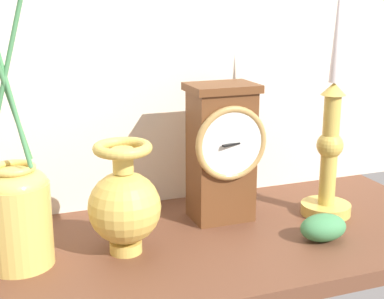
% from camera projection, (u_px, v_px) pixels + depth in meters
% --- Properties ---
extents(ground_plane, '(1.00, 0.36, 0.02)m').
position_uv_depth(ground_plane, '(149.00, 254.00, 0.82)').
color(ground_plane, brown).
extents(back_wall, '(1.20, 0.02, 0.65)m').
position_uv_depth(back_wall, '(112.00, 13.00, 0.90)').
color(back_wall, silver).
rests_on(back_wall, ground_plane).
extents(mantel_clock, '(0.12, 0.09, 0.22)m').
position_uv_depth(mantel_clock, '(222.00, 151.00, 0.89)').
color(mantel_clock, brown).
rests_on(mantel_clock, ground_plane).
extents(candlestick_tall_left, '(0.08, 0.08, 0.39)m').
position_uv_depth(candlestick_tall_left, '(330.00, 146.00, 0.91)').
color(candlestick_tall_left, gold).
rests_on(candlestick_tall_left, ground_plane).
extents(brass_vase_bulbous, '(0.10, 0.10, 0.16)m').
position_uv_depth(brass_vase_bulbous, '(124.00, 203.00, 0.78)').
color(brass_vase_bulbous, gold).
rests_on(brass_vase_bulbous, ground_plane).
extents(brass_vase_jar, '(0.10, 0.09, 0.39)m').
position_uv_depth(brass_vase_jar, '(15.00, 200.00, 0.74)').
color(brass_vase_jar, '#D7B456').
rests_on(brass_vase_jar, ground_plane).
extents(ivy_sprig, '(0.07, 0.05, 0.04)m').
position_uv_depth(ivy_sprig, '(323.00, 228.00, 0.83)').
color(ivy_sprig, '#40844E').
rests_on(ivy_sprig, ground_plane).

